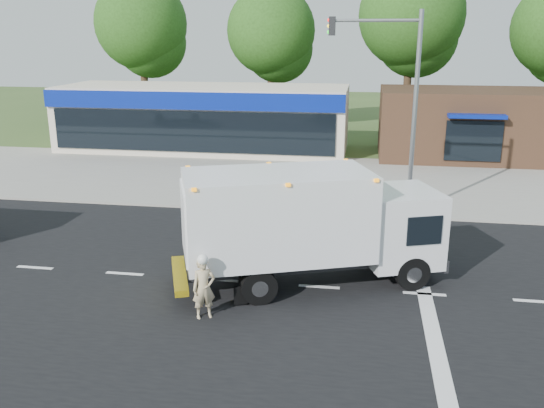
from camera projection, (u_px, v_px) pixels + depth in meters
The scene contains 11 objects.
ground at pixel (319, 287), 16.81m from camera, with size 120.00×120.00×0.00m, color #385123.
road_asphalt at pixel (319, 287), 16.81m from camera, with size 60.00×14.00×0.02m, color black.
sidewalk at pixel (335, 206), 24.55m from camera, with size 60.00×2.40×0.12m, color gray.
parking_apron at pixel (341, 175), 30.06m from camera, with size 60.00×9.00×0.02m, color gray.
lane_markings at pixel (366, 311), 15.32m from camera, with size 55.20×7.00×0.01m.
ems_box_truck at pixel (306, 220), 16.51m from camera, with size 8.09×4.96×3.44m.
emergency_worker at pixel (204, 287), 14.78m from camera, with size 0.72×0.63×1.76m.
retail_strip_mall at pixel (204, 118), 36.48m from camera, with size 18.00×6.20×4.00m.
brown_storefront at pixel (466, 124), 34.08m from camera, with size 10.00×6.70×4.00m.
traffic_signal_pole at pixel (399, 93), 22.24m from camera, with size 3.51×0.25×8.00m.
background_trees at pixel (342, 30), 41.50m from camera, with size 36.77×7.39×12.10m.
Camera 1 is at (1.11, -15.45, 7.11)m, focal length 38.00 mm.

